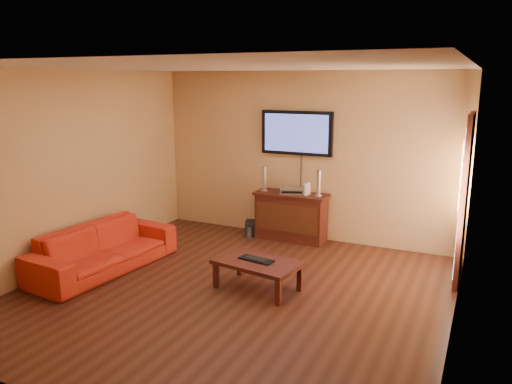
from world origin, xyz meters
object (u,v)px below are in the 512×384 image
Objects in this scene: television at (297,133)px; bottle at (249,234)px; speaker_left at (264,180)px; speaker_right at (319,184)px; game_console at (307,189)px; media_console at (291,216)px; sofa at (103,241)px; coffee_table at (258,265)px; av_receiver at (292,191)px; keyboard at (256,259)px; subwoofer at (253,228)px.

television reaches higher than bottle.
speaker_left is at bearing 62.22° from bottle.
game_console is at bearing -178.36° from speaker_right.
speaker_left is at bearing -169.15° from game_console.
media_console is 2.97m from sofa.
bottle is at bearing -141.31° from television.
speaker_left is at bearing -25.37° from sofa.
coffee_table is at bearing -78.05° from game_console.
speaker_right is (0.45, -0.19, -0.76)m from television.
speaker_right reaches higher than media_console.
media_console is 1.35m from television.
media_console is at bearing 3.03° from speaker_left.
sofa is 2.39m from bottle.
bottle is at bearing 119.12° from coffee_table.
av_receiver is 2.10m from keyboard.
subwoofer is (-0.65, -0.26, -1.60)m from television.
television reaches higher than media_console.
television reaches higher than sofa.
speaker_right is (0.10, 2.03, 0.64)m from coffee_table.
keyboard is (0.33, -2.03, -0.43)m from av_receiver.
sofa is at bearing -134.46° from speaker_right.
speaker_left reaches higher than bottle.
speaker_left is 0.86m from subwoofer.
subwoofer is at bearing -158.53° from television.
game_console is (2.10, 2.32, 0.47)m from sofa.
coffee_table is 2.13m from av_receiver.
television is 2.61m from keyboard.
speaker_right reaches higher than subwoofer.
speaker_left reaches higher than av_receiver.
game_console reaches higher than av_receiver.
speaker_right is at bearing -39.21° from sofa.
speaker_left is 0.92m from bottle.
speaker_left reaches higher than coffee_table.
subwoofer is 0.54× the size of keyboard.
subwoofer is (1.18, 2.26, -0.29)m from sofa.
av_receiver is 1.53× the size of subwoofer.
game_console is (-0.18, -0.01, -0.08)m from speaker_right.
av_receiver is at bearing -11.92° from subwoofer.
coffee_table is 0.06m from keyboard.
speaker_right reaches higher than keyboard.
bottle is (-0.62, -0.31, -0.72)m from av_receiver.
sofa is 2.74m from speaker_left.
keyboard is (0.98, -1.96, 0.26)m from subwoofer.
subwoofer is 1.18× the size of bottle.
av_receiver reaches higher than media_console.
bottle is at bearing -151.95° from game_console.
speaker_right is at bearing -23.16° from av_receiver.
media_console reaches higher than bottle.
bottle is (-0.97, 1.73, -0.23)m from coffee_table.
game_console is at bearing -36.87° from sofa.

